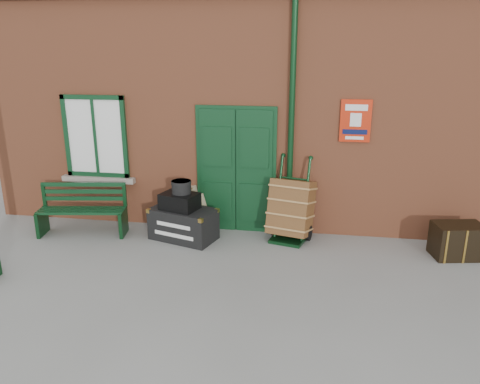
% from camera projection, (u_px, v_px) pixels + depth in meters
% --- Properties ---
extents(ground, '(80.00, 80.00, 0.00)m').
position_uv_depth(ground, '(240.00, 266.00, 7.19)').
color(ground, gray).
rests_on(ground, ground).
extents(station_building, '(10.30, 4.30, 4.36)m').
position_uv_depth(station_building, '(266.00, 99.00, 9.83)').
color(station_building, '#AE5A38').
rests_on(station_building, ground).
extents(bench, '(1.57, 0.70, 0.94)m').
position_uv_depth(bench, '(83.00, 208.00, 8.31)').
color(bench, '#0E3419').
rests_on(bench, ground).
extents(houdini_trunk, '(1.23, 0.91, 0.55)m').
position_uv_depth(houdini_trunk, '(183.00, 224.00, 8.12)').
color(houdini_trunk, black).
rests_on(houdini_trunk, ground).
extents(strongbox, '(0.71, 0.60, 0.28)m').
position_uv_depth(strongbox, '(180.00, 201.00, 8.00)').
color(strongbox, black).
rests_on(strongbox, houdini_trunk).
extents(hatbox, '(0.41, 0.41, 0.22)m').
position_uv_depth(hatbox, '(181.00, 187.00, 7.95)').
color(hatbox, black).
rests_on(hatbox, strongbox).
extents(suitcase_back, '(0.49, 0.62, 0.81)m').
position_uv_depth(suitcase_back, '(189.00, 211.00, 8.39)').
color(suitcase_back, tan).
rests_on(suitcase_back, ground).
extents(suitcase_front, '(0.47, 0.56, 0.70)m').
position_uv_depth(suitcase_front, '(198.00, 216.00, 8.29)').
color(suitcase_front, tan).
rests_on(suitcase_front, ground).
extents(porter_trolley, '(0.85, 0.89, 1.43)m').
position_uv_depth(porter_trolley, '(291.00, 209.00, 8.05)').
color(porter_trolley, black).
rests_on(porter_trolley, ground).
extents(dark_trunk, '(0.84, 0.63, 0.55)m').
position_uv_depth(dark_trunk, '(458.00, 241.00, 7.43)').
color(dark_trunk, black).
rests_on(dark_trunk, ground).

